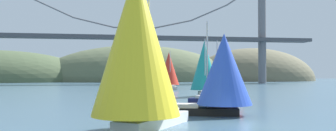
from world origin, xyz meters
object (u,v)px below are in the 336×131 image
Objects in this scene: sailboat_scarlet_sail at (169,69)px; sailboat_teal_sail at (204,67)px; sailboat_yellow_sail at (137,44)px; sailboat_blue_spinnaker at (223,72)px; sailboat_red_spinnaker at (227,71)px.

sailboat_teal_sail is at bearing -87.63° from sailboat_scarlet_sail.
sailboat_yellow_sail is 11.86m from sailboat_blue_spinnaker.
sailboat_red_spinnaker is (12.79, 18.77, -1.69)m from sailboat_yellow_sail.
sailboat_scarlet_sail reaches higher than sailboat_red_spinnaker.
sailboat_scarlet_sail is at bearing 90.10° from sailboat_red_spinnaker.
sailboat_yellow_sail reaches higher than sailboat_red_spinnaker.
sailboat_red_spinnaker is at bearing 55.73° from sailboat_yellow_sail.
sailboat_teal_sail reaches higher than sailboat_blue_spinnaker.
sailboat_yellow_sail reaches higher than sailboat_scarlet_sail.
sailboat_red_spinnaker is (4.20, 10.79, 0.09)m from sailboat_blue_spinnaker.
sailboat_teal_sail is at bearing 77.84° from sailboat_blue_spinnaker.
sailboat_teal_sail is at bearing 85.68° from sailboat_red_spinnaker.
sailboat_yellow_sail is at bearing -113.21° from sailboat_teal_sail.
sailboat_yellow_sail is 22.78m from sailboat_red_spinnaker.
sailboat_blue_spinnaker is at bearing -102.16° from sailboat_teal_sail.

